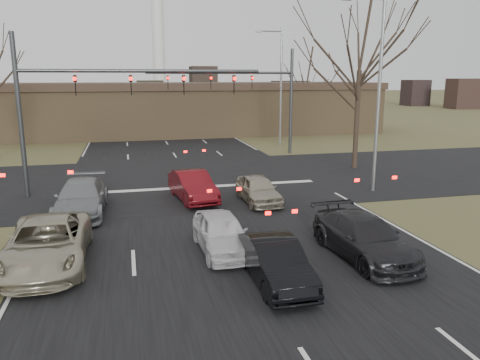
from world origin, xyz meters
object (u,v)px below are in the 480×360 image
at_px(car_red_ahead, 193,186).
at_px(car_silver_ahead, 258,189).
at_px(car_grey_ahead, 81,198).
at_px(car_white_sedan, 222,233).
at_px(mast_arm_near, 89,94).
at_px(streetlight_right_far, 279,81).
at_px(mast_arm_far, 256,89).
at_px(building, 179,108).
at_px(car_black_hatch, 276,262).
at_px(streetlight_right_near, 376,83).
at_px(car_silver_suv, 47,244).
at_px(car_charcoal_sedan, 364,237).

distance_m(car_red_ahead, car_silver_ahead, 3.22).
relative_size(car_grey_ahead, car_silver_ahead, 1.32).
xyz_separation_m(car_white_sedan, car_grey_ahead, (-5.09, 5.88, 0.06)).
xyz_separation_m(mast_arm_near, streetlight_right_far, (14.55, 14.00, 0.51)).
bearing_deg(car_red_ahead, mast_arm_far, 54.07).
relative_size(streetlight_right_far, car_grey_ahead, 1.97).
height_order(building, car_white_sedan, building).
bearing_deg(car_black_hatch, streetlight_right_near, 49.00).
bearing_deg(car_grey_ahead, mast_arm_near, 86.38).
relative_size(streetlight_right_near, car_silver_ahead, 2.60).
height_order(building, car_silver_suv, building).
height_order(car_black_hatch, car_red_ahead, car_red_ahead).
xyz_separation_m(streetlight_right_near, car_grey_ahead, (-14.41, -0.77, -4.85)).
relative_size(mast_arm_near, car_silver_ahead, 3.15).
bearing_deg(car_red_ahead, car_white_sedan, -97.92).
relative_size(streetlight_right_near, streetlight_right_far, 1.00).
relative_size(car_white_sedan, car_black_hatch, 1.01).
distance_m(car_silver_suv, car_red_ahead, 9.01).
height_order(mast_arm_far, car_red_ahead, mast_arm_far).
height_order(car_silver_suv, car_red_ahead, car_silver_suv).
distance_m(mast_arm_near, car_silver_suv, 10.55).
distance_m(building, car_black_hatch, 37.60).
bearing_deg(car_charcoal_sedan, car_white_sedan, 156.43).
bearing_deg(car_silver_suv, car_charcoal_sedan, -10.02).
bearing_deg(car_red_ahead, car_silver_suv, -136.73).
xyz_separation_m(mast_arm_far, car_grey_ahead, (-11.77, -13.77, -4.28)).
bearing_deg(mast_arm_near, car_black_hatch, -65.31).
distance_m(streetlight_right_near, car_silver_ahead, 8.07).
relative_size(mast_arm_far, car_black_hatch, 2.83).
bearing_deg(car_black_hatch, car_white_sedan, 109.73).
height_order(building, streetlight_right_near, streetlight_right_near).
bearing_deg(mast_arm_far, streetlight_right_far, 51.89).
bearing_deg(car_grey_ahead, car_silver_ahead, 1.83).
bearing_deg(car_silver_ahead, streetlight_right_far, 67.90).
relative_size(mast_arm_far, car_charcoal_sedan, 2.31).
bearing_deg(car_grey_ahead, car_charcoal_sedan, -36.32).
xyz_separation_m(mast_arm_near, car_black_hatch, (5.75, -12.52, -4.43)).
bearing_deg(streetlight_right_near, car_silver_suv, -156.26).
distance_m(streetlight_right_near, car_black_hatch, 13.56).
bearing_deg(car_silver_suv, car_grey_ahead, 84.04).
bearing_deg(streetlight_right_far, streetlight_right_near, -91.68).
distance_m(car_grey_ahead, car_red_ahead, 5.23).
height_order(building, streetlight_right_far, streetlight_right_far).
height_order(building, car_grey_ahead, building).
bearing_deg(building, car_red_ahead, -95.18).
bearing_deg(car_white_sedan, car_red_ahead, 88.22).
xyz_separation_m(building, car_charcoal_sedan, (2.00, -36.29, -1.97)).
height_order(streetlight_right_far, car_silver_suv, streetlight_right_far).
xyz_separation_m(building, car_grey_ahead, (-7.59, -28.77, -1.93)).
bearing_deg(car_grey_ahead, car_red_ahead, 15.14).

